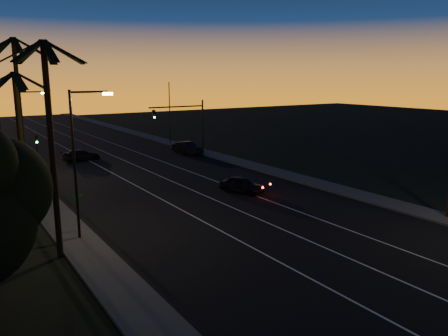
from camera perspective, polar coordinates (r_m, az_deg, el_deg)
road at (r=40.92m, az=-7.10°, el=-1.98°), size 20.00×170.00×0.01m
sidewalk_left at (r=37.53m, az=-22.65°, el=-3.97°), size 2.40×170.00×0.16m
sidewalk_right at (r=46.78m, az=5.29°, el=-0.10°), size 2.40×170.00×0.16m
lane_stripe_left at (r=39.74m, az=-10.98°, el=-2.51°), size 0.12×160.00×0.01m
lane_stripe_mid at (r=41.14m, az=-6.47°, el=-1.88°), size 0.12×160.00×0.01m
lane_stripe_right at (r=42.78m, az=-2.29°, el=-1.28°), size 0.12×160.00×0.01m
palm_near at (r=24.37m, az=-21.76°, el=4.78°), size 4.25×4.16×11.53m
palm_mid at (r=30.24m, az=-25.11°, el=4.15°), size 4.25×4.16×10.03m
palm_far at (r=36.18m, az=-25.16°, el=7.40°), size 4.25×4.16×12.53m
streetlight_left_near at (r=26.96m, az=-18.42°, el=1.86°), size 2.55×0.26×9.00m
streetlight_left_far at (r=44.50m, az=-24.48°, el=4.77°), size 2.55×0.26×8.50m
street_sign at (r=28.70m, az=-18.66°, el=-5.11°), size 0.70×0.06×2.60m
signal_mast at (r=52.14m, az=-5.06°, el=6.35°), size 7.10×0.41×7.00m
signal_post at (r=46.90m, az=-23.22°, el=2.50°), size 0.28×0.37×4.20m
far_pole_right at (r=64.56m, az=-7.11°, el=7.10°), size 0.14×0.14×9.00m
lead_car at (r=37.30m, az=2.34°, el=-2.18°), size 3.22×4.67×1.35m
right_car at (r=56.21m, az=-4.80°, el=2.64°), size 2.51×4.88×1.53m
cross_car at (r=54.04m, az=-18.11°, el=1.60°), size 4.86×3.05×1.31m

